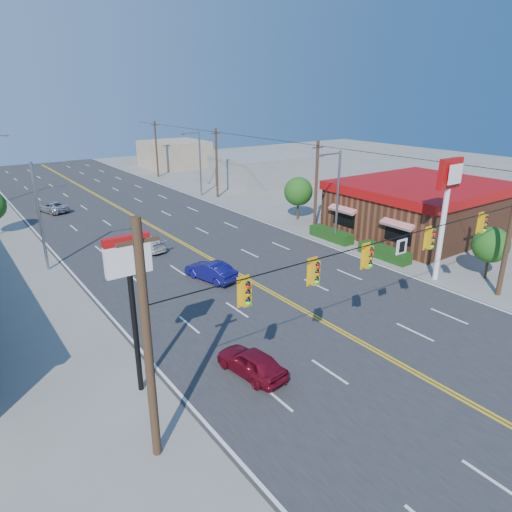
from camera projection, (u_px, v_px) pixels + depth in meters
ground at (375, 351)px, 23.39m from camera, size 160.00×160.00×0.00m
road at (191, 248)px, 38.69m from camera, size 20.00×120.00×0.06m
signal_span at (383, 263)px, 21.67m from camera, size 24.32×0.34×9.00m
kfc at (420, 207)px, 42.64m from camera, size 16.30×12.40×4.70m
kfc_pylon at (447, 195)px, 30.41m from camera, size 2.20×0.36×8.50m
pizza_hut_sign at (130, 283)px, 18.69m from camera, size 1.90×0.30×6.85m
streetlight_se at (336, 193)px, 38.47m from camera, size 2.55×0.25×8.00m
streetlight_ne at (199, 160)px, 56.85m from camera, size 2.55×0.25×8.00m
streetlight_sw at (42, 210)px, 32.80m from camera, size 2.55×0.25×8.00m
utility_pole_near at (316, 187)px, 42.41m from camera, size 0.28×0.28×8.40m
utility_pole_mid at (217, 164)px, 56.19m from camera, size 0.28×0.28×8.40m
utility_pole_far at (156, 149)px, 69.97m from camera, size 0.28×0.28×8.40m
tree_kfc_rear at (298, 191)px, 46.61m from camera, size 2.94×2.94×4.41m
tree_kfc_front at (491, 245)px, 31.72m from camera, size 2.52×2.52×3.78m
bld_east_mid at (262, 170)px, 65.35m from camera, size 12.00×10.00×4.00m
bld_east_far at (174, 154)px, 80.49m from camera, size 10.00×10.00×4.40m
car_magenta at (251, 363)px, 21.23m from camera, size 2.01×3.94×1.28m
car_blue at (211, 272)px, 31.92m from camera, size 2.35×4.30×1.34m
car_white at (146, 244)px, 37.93m from camera, size 2.51×4.40×1.20m
car_silver at (52, 207)px, 50.01m from camera, size 3.10×4.67×1.19m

